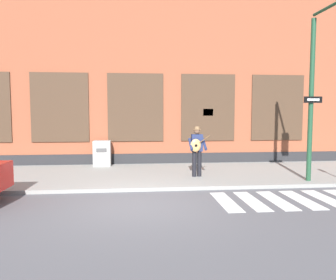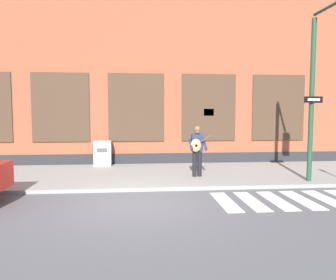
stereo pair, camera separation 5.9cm
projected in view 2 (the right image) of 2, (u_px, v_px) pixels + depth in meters
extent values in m
plane|color=#56565B|center=(136.00, 205.00, 8.16)|extent=(160.00, 160.00, 0.00)
cube|color=gray|center=(137.00, 175.00, 11.85)|extent=(28.00, 4.66, 0.11)
cube|color=brown|center=(136.00, 76.00, 15.82)|extent=(28.00, 4.00, 8.21)
cube|color=#28282B|center=(137.00, 160.00, 14.12)|extent=(28.00, 0.04, 0.55)
cube|color=#473323|center=(61.00, 107.00, 13.64)|extent=(2.36, 0.06, 2.88)
cube|color=black|center=(61.00, 107.00, 13.63)|extent=(2.24, 0.03, 2.76)
cube|color=#473323|center=(136.00, 108.00, 13.93)|extent=(2.36, 0.06, 2.88)
cube|color=black|center=(136.00, 108.00, 13.92)|extent=(2.24, 0.03, 2.76)
cube|color=#473323|center=(209.00, 108.00, 14.22)|extent=(2.36, 0.06, 2.88)
cube|color=black|center=(209.00, 108.00, 14.21)|extent=(2.24, 0.03, 2.76)
cube|color=#473323|center=(278.00, 108.00, 14.51)|extent=(2.36, 0.06, 2.88)
cube|color=black|center=(278.00, 108.00, 14.50)|extent=(2.24, 0.03, 2.76)
cube|color=yellow|center=(209.00, 112.00, 14.22)|extent=(0.44, 0.02, 0.30)
cube|color=silver|center=(225.00, 202.00, 8.46)|extent=(0.42, 1.90, 0.01)
cube|color=silver|center=(251.00, 201.00, 8.52)|extent=(0.42, 1.90, 0.01)
cube|color=silver|center=(276.00, 200.00, 8.59)|extent=(0.42, 1.90, 0.01)
cube|color=silver|center=(301.00, 200.00, 8.65)|extent=(0.42, 1.90, 0.01)
cube|color=silver|center=(326.00, 199.00, 8.71)|extent=(0.42, 1.90, 0.01)
cube|color=silver|center=(7.00, 172.00, 8.62)|extent=(0.07, 0.24, 0.12)
cylinder|color=black|center=(200.00, 164.00, 11.28)|extent=(0.15, 0.15, 0.87)
cylinder|color=black|center=(195.00, 164.00, 11.24)|extent=(0.15, 0.15, 0.87)
cube|color=navy|center=(197.00, 143.00, 11.21)|extent=(0.38, 0.23, 0.58)
sphere|color=brown|center=(197.00, 131.00, 11.18)|extent=(0.22, 0.22, 0.22)
cylinder|color=olive|center=(197.00, 129.00, 11.17)|extent=(0.28, 0.28, 0.02)
cylinder|color=olive|center=(197.00, 128.00, 11.17)|extent=(0.18, 0.18, 0.09)
cylinder|color=navy|center=(205.00, 144.00, 11.14)|extent=(0.10, 0.51, 0.39)
cylinder|color=navy|center=(191.00, 144.00, 11.09)|extent=(0.10, 0.51, 0.39)
ellipsoid|color=tan|center=(196.00, 145.00, 11.03)|extent=(0.36, 0.13, 0.44)
cylinder|color=black|center=(196.00, 146.00, 10.97)|extent=(0.09, 0.01, 0.09)
cylinder|color=brown|center=(204.00, 140.00, 11.02)|extent=(0.47, 0.04, 0.34)
cylinder|color=#1E472D|center=(312.00, 101.00, 10.35)|extent=(0.15, 0.15, 5.12)
cube|color=black|center=(313.00, 100.00, 10.24)|extent=(0.60, 0.04, 0.20)
cube|color=white|center=(314.00, 100.00, 10.22)|extent=(0.40, 0.02, 0.07)
cube|color=#ADADA8|center=(103.00, 153.00, 13.54)|extent=(0.70, 0.51, 1.04)
cube|color=#4C4C4C|center=(102.00, 150.00, 13.26)|extent=(0.42, 0.02, 0.16)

